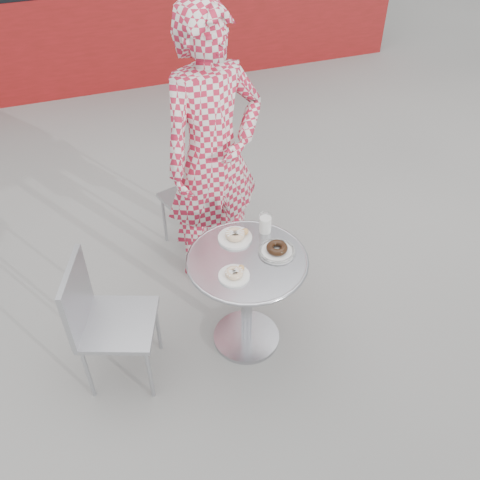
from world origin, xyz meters
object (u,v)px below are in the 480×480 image
object	(u,v)px
bistro_table	(247,280)
seated_person	(213,157)
plate_checker	(277,250)
milk_cup	(265,224)
chair_far	(197,218)
plate_near	(234,274)
plate_far	(236,236)
chair_left	(121,343)

from	to	relation	value
bistro_table	seated_person	bearing A→B (deg)	87.97
bistro_table	plate_checker	bearing A→B (deg)	-0.77
milk_cup	chair_far	bearing A→B (deg)	106.05
plate_near	milk_cup	distance (m)	0.39
plate_far	bistro_table	bearing A→B (deg)	-88.41
bistro_table	plate_far	world-z (taller)	plate_far
chair_far	plate_near	size ratio (longest dim) A/B	4.99
bistro_table	chair_far	size ratio (longest dim) A/B	0.83
bistro_table	milk_cup	distance (m)	0.33
chair_left	milk_cup	size ratio (longest dim) A/B	6.99
plate_near	milk_cup	size ratio (longest dim) A/B	1.39
chair_left	seated_person	world-z (taller)	seated_person
milk_cup	seated_person	bearing A→B (deg)	106.81
bistro_table	plate_checker	distance (m)	0.24
bistro_table	plate_checker	size ratio (longest dim) A/B	3.33
seated_person	plate_checker	size ratio (longest dim) A/B	8.95
chair_far	plate_far	distance (m)	0.86
bistro_table	plate_near	xyz separation A→B (m)	(-0.11, -0.10, 0.18)
seated_person	plate_near	size ratio (longest dim) A/B	11.10
chair_far	plate_checker	xyz separation A→B (m)	(0.21, -0.92, 0.43)
plate_checker	seated_person	bearing A→B (deg)	102.11
chair_far	plate_near	distance (m)	1.11
chair_left	plate_checker	bearing A→B (deg)	-70.82
milk_cup	bistro_table	bearing A→B (deg)	-133.53
chair_left	milk_cup	distance (m)	1.03
milk_cup	plate_near	bearing A→B (deg)	-134.81
bistro_table	plate_near	distance (m)	0.23
chair_far	seated_person	xyz separation A→B (m)	(0.07, -0.25, 0.65)
chair_left	plate_near	bearing A→B (deg)	-79.84
bistro_table	chair_far	bearing A→B (deg)	92.63
seated_person	milk_cup	size ratio (longest dim) A/B	15.48
chair_far	milk_cup	size ratio (longest dim) A/B	6.97
chair_far	bistro_table	bearing A→B (deg)	76.26
chair_far	chair_left	distance (m)	1.14
chair_far	plate_far	world-z (taller)	chair_far
plate_near	milk_cup	bearing A→B (deg)	45.19
chair_far	seated_person	size ratio (longest dim) A/B	0.45
chair_far	chair_left	bearing A→B (deg)	36.58
seated_person	plate_checker	xyz separation A→B (m)	(0.14, -0.67, -0.21)
bistro_table	milk_cup	xyz separation A→B (m)	(0.17, 0.18, 0.22)
bistro_table	seated_person	size ratio (longest dim) A/B	0.37
plate_far	chair_far	bearing A→B (deg)	92.87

